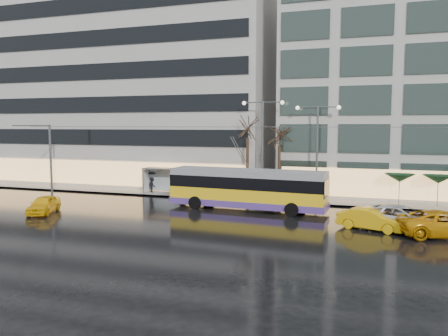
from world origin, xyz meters
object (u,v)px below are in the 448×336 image
at_px(street_lamp_near, 263,135).
at_px(taxi_a, 44,204).
at_px(trolleybus, 247,190).
at_px(bus_shelter, 161,175).

relative_size(street_lamp_near, taxi_a, 2.21).
bearing_deg(street_lamp_near, trolleybus, -90.40).
xyz_separation_m(street_lamp_near, taxi_a, (-14.94, -11.78, -5.29)).
bearing_deg(trolleybus, taxi_a, -156.82).
bearing_deg(trolleybus, bus_shelter, 152.93).
height_order(bus_shelter, street_lamp_near, street_lamp_near).
height_order(trolleybus, bus_shelter, trolleybus).
distance_m(trolleybus, taxi_a, 16.24).
xyz_separation_m(trolleybus, bus_shelter, (-10.34, 5.29, 0.33)).
bearing_deg(street_lamp_near, taxi_a, -141.75).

